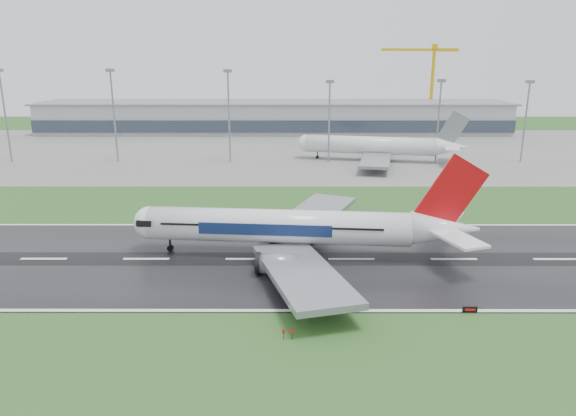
{
  "coord_description": "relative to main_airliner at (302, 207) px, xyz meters",
  "views": [
    {
      "loc": [
        7.85,
        -96.01,
        37.8
      ],
      "look_at": [
        7.64,
        12.0,
        7.0
      ],
      "focal_mm": 32.9,
      "sensor_mm": 36.0,
      "label": 1
    }
  ],
  "objects": [
    {
      "name": "terminal",
      "position": [
        -10.44,
        182.88,
        -2.56
      ],
      "size": [
        240.0,
        36.0,
        15.0
      ],
      "primitive_type": "cube",
      "color": "#999CA5",
      "rests_on": "ground"
    },
    {
      "name": "apron",
      "position": [
        -10.44,
        122.88,
        -10.02
      ],
      "size": [
        400.0,
        130.0,
        0.08
      ],
      "primitive_type": "cube",
      "color": "slate",
      "rests_on": "ground"
    },
    {
      "name": "floodmast_1",
      "position": [
        -67.16,
        97.88,
        6.4
      ],
      "size": [
        0.64,
        0.64,
        32.92
      ],
      "primitive_type": "cylinder",
      "color": "gray",
      "rests_on": "ground"
    },
    {
      "name": "parked_airliner",
      "position": [
        30.59,
        100.15,
        -0.6
      ],
      "size": [
        74.87,
        71.46,
        18.76
      ],
      "primitive_type": null,
      "rotation": [
        0.0,
        0.0,
        -0.21
      ],
      "color": "silver",
      "rests_on": "apron"
    },
    {
      "name": "floodmast_2",
      "position": [
        -24.75,
        97.88,
        6.29
      ],
      "size": [
        0.64,
        0.64,
        32.69
      ],
      "primitive_type": "cylinder",
      "color": "gray",
      "rests_on": "ground"
    },
    {
      "name": "floodmast_0",
      "position": [
        -107.34,
        97.88,
        6.42
      ],
      "size": [
        0.64,
        0.64,
        32.96
      ],
      "primitive_type": "cylinder",
      "color": "gray",
      "rests_on": "ground"
    },
    {
      "name": "ground",
      "position": [
        -10.44,
        -2.12,
        -10.06
      ],
      "size": [
        520.0,
        520.0,
        0.0
      ],
      "primitive_type": "plane",
      "color": "#244F1D",
      "rests_on": "ground"
    },
    {
      "name": "floodmast_5",
      "position": [
        84.7,
        97.88,
        4.38
      ],
      "size": [
        0.64,
        0.64,
        28.87
      ],
      "primitive_type": "cylinder",
      "color": "gray",
      "rests_on": "ground"
    },
    {
      "name": "main_airliner",
      "position": [
        0.0,
        0.0,
        0.0
      ],
      "size": [
        72.85,
        69.94,
        19.92
      ],
      "primitive_type": null,
      "rotation": [
        0.0,
        0.0,
        -0.09
      ],
      "color": "silver",
      "rests_on": "runway"
    },
    {
      "name": "tower_crane",
      "position": [
        75.71,
        197.88,
        12.42
      ],
      "size": [
        44.55,
        14.87,
        44.96
      ],
      "primitive_type": null,
      "rotation": [
        0.0,
        0.0,
        0.28
      ],
      "color": "#D3A209",
      "rests_on": "ground"
    },
    {
      "name": "floodmast_3",
      "position": [
        12.24,
        97.88,
        4.42
      ],
      "size": [
        0.64,
        0.64,
        28.96
      ],
      "primitive_type": "cylinder",
      "color": "gray",
      "rests_on": "ground"
    },
    {
      "name": "runway_sign",
      "position": [
        25.26,
        -24.47,
        -9.54
      ],
      "size": [
        2.31,
        0.53,
        1.04
      ],
      "primitive_type": null,
      "rotation": [
        0.0,
        0.0,
        -0.12
      ],
      "color": "black",
      "rests_on": "ground"
    },
    {
      "name": "runway",
      "position": [
        -10.44,
        -2.12,
        -10.01
      ],
      "size": [
        400.0,
        45.0,
        0.1
      ],
      "primitive_type": "cube",
      "color": "black",
      "rests_on": "ground"
    },
    {
      "name": "floodmast_4",
      "position": [
        52.59,
        97.88,
        4.58
      ],
      "size": [
        0.64,
        0.64,
        29.27
      ],
      "primitive_type": "cylinder",
      "color": "gray",
      "rests_on": "ground"
    }
  ]
}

